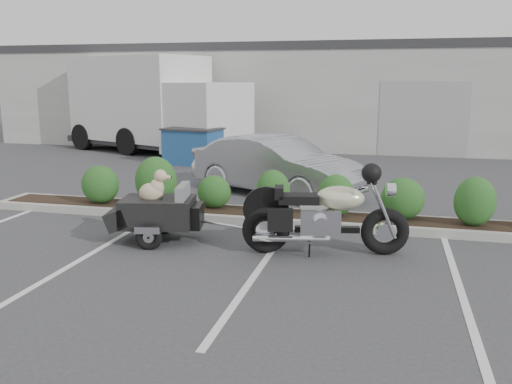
% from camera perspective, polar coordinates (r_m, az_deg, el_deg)
% --- Properties ---
extents(ground, '(90.00, 90.00, 0.00)m').
position_cam_1_polar(ground, '(8.61, -6.69, -6.29)').
color(ground, '#38383A').
rests_on(ground, ground).
extents(planter_kerb, '(12.00, 1.00, 0.15)m').
position_cam_1_polar(planter_kerb, '(10.36, 2.80, -2.67)').
color(planter_kerb, '#9E9E93').
rests_on(planter_kerb, ground).
extents(building, '(26.00, 10.00, 4.00)m').
position_cam_1_polar(building, '(24.82, 7.32, 10.18)').
color(building, '#9EA099').
rests_on(building, ground).
extents(motorcycle, '(2.56, 1.07, 1.48)m').
position_cam_1_polar(motorcycle, '(8.36, 7.29, -2.62)').
color(motorcycle, black).
rests_on(motorcycle, ground).
extents(pet_trailer, '(2.08, 1.19, 1.23)m').
position_cam_1_polar(pet_trailer, '(9.14, -10.38, -1.96)').
color(pet_trailer, black).
rests_on(pet_trailer, ground).
extents(sedan, '(4.41, 3.14, 1.38)m').
position_cam_1_polar(sedan, '(12.70, 2.06, 2.86)').
color(sedan, '#AFAFB6').
rests_on(sedan, ground).
extents(dumpster, '(1.92, 1.48, 1.14)m').
position_cam_1_polar(dumpster, '(17.40, -6.65, 4.85)').
color(dumpster, navy).
rests_on(dumpster, ground).
extents(delivery_truck, '(7.93, 5.08, 3.47)m').
position_cam_1_polar(delivery_truck, '(20.43, -10.58, 8.81)').
color(delivery_truck, silver).
rests_on(delivery_truck, ground).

